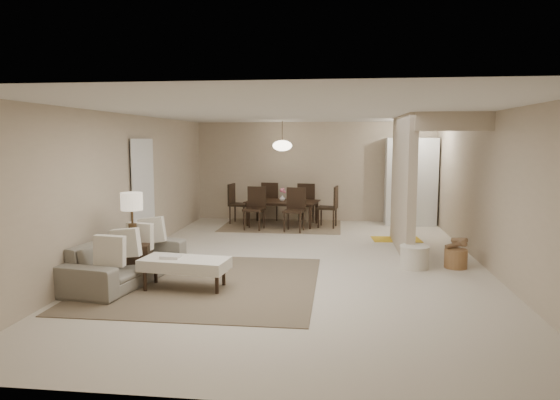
# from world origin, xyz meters

# --- Properties ---
(floor) EXTENTS (9.00, 9.00, 0.00)m
(floor) POSITION_xyz_m (0.00, 0.00, 0.00)
(floor) COLOR beige
(floor) RESTS_ON ground
(ceiling) EXTENTS (9.00, 9.00, 0.00)m
(ceiling) POSITION_xyz_m (0.00, 0.00, 2.50)
(ceiling) COLOR white
(ceiling) RESTS_ON back_wall
(back_wall) EXTENTS (6.00, 0.00, 6.00)m
(back_wall) POSITION_xyz_m (0.00, 4.50, 1.25)
(back_wall) COLOR tan
(back_wall) RESTS_ON floor
(left_wall) EXTENTS (0.00, 9.00, 9.00)m
(left_wall) POSITION_xyz_m (-3.00, 0.00, 1.25)
(left_wall) COLOR tan
(left_wall) RESTS_ON floor
(right_wall) EXTENTS (0.00, 9.00, 9.00)m
(right_wall) POSITION_xyz_m (3.00, 0.00, 1.25)
(right_wall) COLOR tan
(right_wall) RESTS_ON floor
(partition) EXTENTS (0.15, 2.50, 2.50)m
(partition) POSITION_xyz_m (1.80, 1.25, 1.25)
(partition) COLOR tan
(partition) RESTS_ON floor
(doorway) EXTENTS (0.04, 0.90, 2.04)m
(doorway) POSITION_xyz_m (-2.97, 0.60, 1.02)
(doorway) COLOR black
(doorway) RESTS_ON floor
(pantry_cabinet) EXTENTS (1.20, 0.55, 2.10)m
(pantry_cabinet) POSITION_xyz_m (2.35, 4.15, 1.05)
(pantry_cabinet) COLOR silver
(pantry_cabinet) RESTS_ON floor
(flush_light) EXTENTS (0.44, 0.44, 0.05)m
(flush_light) POSITION_xyz_m (2.30, 3.20, 2.46)
(flush_light) COLOR white
(flush_light) RESTS_ON ceiling
(living_rug) EXTENTS (3.20, 3.20, 0.01)m
(living_rug) POSITION_xyz_m (-1.28, -1.32, 0.01)
(living_rug) COLOR brown
(living_rug) RESTS_ON floor
(sofa) EXTENTS (2.26, 1.17, 0.63)m
(sofa) POSITION_xyz_m (-2.45, -1.32, 0.31)
(sofa) COLOR gray
(sofa) RESTS_ON floor
(ottoman_bench) EXTENTS (1.26, 0.68, 0.43)m
(ottoman_bench) POSITION_xyz_m (-1.48, -1.62, 0.35)
(ottoman_bench) COLOR beige
(ottoman_bench) RESTS_ON living_rug
(side_table) EXTENTS (0.58, 0.58, 0.53)m
(side_table) POSITION_xyz_m (-2.40, -1.21, 0.27)
(side_table) COLOR black
(side_table) RESTS_ON floor
(table_lamp) EXTENTS (0.32, 0.32, 0.76)m
(table_lamp) POSITION_xyz_m (-2.40, -1.21, 1.10)
(table_lamp) COLOR #49351F
(table_lamp) RESTS_ON side_table
(round_pouf) EXTENTS (0.46, 0.46, 0.36)m
(round_pouf) POSITION_xyz_m (1.85, -0.10, 0.18)
(round_pouf) COLOR beige
(round_pouf) RESTS_ON floor
(wicker_basket) EXTENTS (0.46, 0.46, 0.31)m
(wicker_basket) POSITION_xyz_m (2.52, 0.00, 0.15)
(wicker_basket) COLOR brown
(wicker_basket) RESTS_ON floor
(dining_rug) EXTENTS (2.80, 2.10, 0.01)m
(dining_rug) POSITION_xyz_m (-0.72, 3.64, 0.01)
(dining_rug) COLOR #826F50
(dining_rug) RESTS_ON floor
(dining_table) EXTENTS (1.81, 1.18, 0.60)m
(dining_table) POSITION_xyz_m (-0.72, 3.64, 0.30)
(dining_table) COLOR black
(dining_table) RESTS_ON dining_rug
(dining_chairs) EXTENTS (2.67, 2.09, 0.98)m
(dining_chairs) POSITION_xyz_m (-0.72, 3.64, 0.49)
(dining_chairs) COLOR black
(dining_chairs) RESTS_ON dining_rug
(vase) EXTENTS (0.14, 0.14, 0.14)m
(vase) POSITION_xyz_m (-0.72, 3.64, 0.67)
(vase) COLOR white
(vase) RESTS_ON dining_table
(yellow_mat) EXTENTS (1.02, 0.67, 0.01)m
(yellow_mat) POSITION_xyz_m (1.82, 2.22, 0.01)
(yellow_mat) COLOR gold
(yellow_mat) RESTS_ON floor
(pendant_light) EXTENTS (0.46, 0.46, 0.71)m
(pendant_light) POSITION_xyz_m (-0.72, 3.64, 1.92)
(pendant_light) COLOR #49351F
(pendant_light) RESTS_ON ceiling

